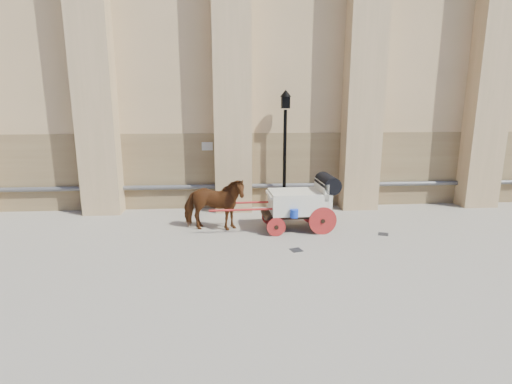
{
  "coord_description": "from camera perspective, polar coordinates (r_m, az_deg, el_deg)",
  "views": [
    {
      "loc": [
        -1.25,
        -11.72,
        4.21
      ],
      "look_at": [
        -0.3,
        1.05,
        1.3
      ],
      "focal_mm": 28.0,
      "sensor_mm": 36.0,
      "label": 1
    }
  ],
  "objects": [
    {
      "name": "horse",
      "position": [
        13.25,
        -6.06,
        -1.76
      ],
      "size": [
        2.22,
        1.25,
        1.78
      ],
      "primitive_type": "imported",
      "rotation": [
        0.0,
        0.0,
        1.43
      ],
      "color": "brown",
      "rests_on": "ground"
    },
    {
      "name": "drain_grate_far",
      "position": [
        13.65,
        17.72,
        -5.74
      ],
      "size": [
        0.42,
        0.42,
        0.01
      ],
      "primitive_type": "cube",
      "rotation": [
        0.0,
        0.0,
        -0.4
      ],
      "color": "black",
      "rests_on": "ground"
    },
    {
      "name": "carriage",
      "position": [
        13.35,
        6.74,
        -1.19
      ],
      "size": [
        4.27,
        1.55,
        1.85
      ],
      "rotation": [
        0.0,
        0.0,
        0.04
      ],
      "color": "black",
      "rests_on": "ground"
    },
    {
      "name": "street_lamp",
      "position": [
        15.42,
        4.13,
        6.34
      ],
      "size": [
        0.43,
        0.43,
        4.64
      ],
      "color": "black",
      "rests_on": "ground"
    },
    {
      "name": "drain_grate_near",
      "position": [
        11.73,
        5.75,
        -8.24
      ],
      "size": [
        0.4,
        0.4,
        0.01
      ],
      "primitive_type": "cube",
      "rotation": [
        0.0,
        0.0,
        0.29
      ],
      "color": "black",
      "rests_on": "ground"
    },
    {
      "name": "ground",
      "position": [
        12.51,
        1.76,
        -6.85
      ],
      "size": [
        90.0,
        90.0,
        0.0
      ],
      "primitive_type": "plane",
      "color": "gray",
      "rests_on": "ground"
    }
  ]
}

